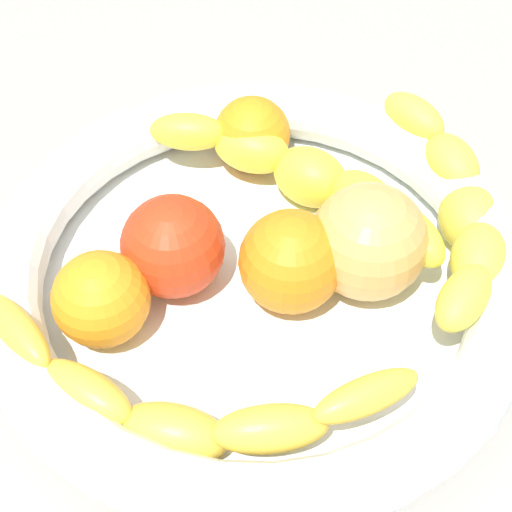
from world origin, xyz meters
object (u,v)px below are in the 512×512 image
tomato_red (173,246)px  fruit_bowl (256,273)px  banana_draped_left (459,209)px  orange_mid_right (101,299)px  banana_arching_top (177,404)px  orange_mid_left (252,134)px  orange_front (291,262)px  banana_draped_right (305,176)px  peach_blush (368,242)px

tomato_red → fruit_bowl: bearing=-54.3°
banana_draped_left → tomato_red: size_ratio=2.41×
banana_draped_left → tomato_red: bearing=142.0°
fruit_bowl → orange_mid_right: (-8.60, 4.75, 1.67)cm
banana_arching_top → orange_mid_left: size_ratio=4.15×
orange_front → tomato_red: 7.45cm
banana_arching_top → banana_draped_left: bearing=-9.8°
orange_mid_left → tomato_red: tomato_red is taller
orange_front → orange_mid_right: bearing=144.4°
fruit_bowl → banana_draped_right: (7.65, 2.30, 1.50)cm
orange_mid_left → orange_front: bearing=-127.3°
banana_draped_right → tomato_red: size_ratio=3.55×
orange_front → tomato_red: size_ratio=0.99×
orange_mid_right → peach_blush: 16.70cm
banana_arching_top → orange_mid_left: orange_mid_left is taller
fruit_bowl → peach_blush: peach_blush is taller
fruit_bowl → banana_arching_top: 11.08cm
banana_draped_right → peach_blush: bearing=-110.1°
banana_draped_right → peach_blush: (-2.63, -7.18, 0.94)cm
banana_draped_right → banana_arching_top: bearing=-162.3°
orange_mid_left → fruit_bowl: bearing=-137.2°
fruit_bowl → banana_draped_right: 8.12cm
banana_draped_right → tomato_red: bearing=169.7°
banana_arching_top → orange_mid_right: size_ratio=3.87×
banana_draped_left → orange_mid_right: size_ratio=2.69×
orange_mid_right → banana_arching_top: bearing=-102.6°
orange_front → tomato_red: (-3.96, 6.30, 0.03)cm
fruit_bowl → banana_draped_right: size_ratio=1.48×
orange_mid_right → banana_draped_right: bearing=-8.6°
orange_front → orange_mid_left: size_ratio=1.18×
tomato_red → banana_draped_left: bearing=-38.0°
peach_blush → banana_arching_top: bearing=174.9°
fruit_bowl → tomato_red: tomato_red is taller
orange_mid_right → tomato_red: size_ratio=0.90×
banana_draped_left → peach_blush: size_ratio=2.13×
orange_front → tomato_red: same height
fruit_bowl → orange_front: orange_front is taller
orange_mid_left → banana_arching_top: bearing=-149.0°
peach_blush → orange_mid_left: bearing=74.7°
banana_draped_left → banana_arching_top: 22.53cm
banana_draped_left → banana_arching_top: size_ratio=0.69×
tomato_red → banana_draped_right: bearing=-10.3°
orange_mid_left → orange_mid_right: orange_mid_right is taller
banana_draped_right → orange_mid_right: size_ratio=3.96×
fruit_bowl → banana_arching_top: bearing=-161.5°
orange_mid_left → peach_blush: 13.26cm
fruit_bowl → banana_draped_right: bearing=16.7°
fruit_bowl → peach_blush: 7.41cm
banana_draped_left → banana_arching_top: banana_draped_left is taller
banana_arching_top → peach_blush: 15.56cm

